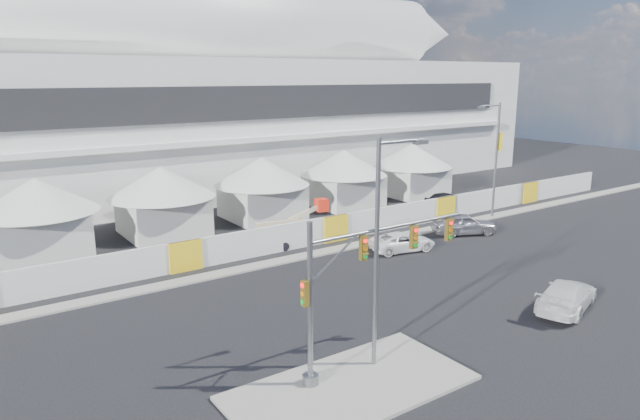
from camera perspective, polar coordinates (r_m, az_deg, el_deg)
ground at (r=29.72m, az=8.79°, el=-11.45°), size 160.00×160.00×0.00m
median_island at (r=24.17m, az=3.06°, el=-17.29°), size 10.00×5.00×0.15m
far_curb at (r=51.73m, az=15.42°, el=-0.93°), size 80.00×1.20×0.12m
stadium at (r=66.88m, az=-10.57°, el=10.61°), size 80.00×24.80×21.98m
tent_row at (r=48.37m, az=-10.52°, el=2.11°), size 53.40×8.40×5.40m
hoarding_fence at (r=43.52m, az=1.47°, el=-1.83°), size 70.00×0.25×2.00m
scaffold_tower at (r=85.50m, az=14.89°, el=8.62°), size 4.40×4.40×12.00m
sedan_silver at (r=46.74m, az=14.21°, el=-1.35°), size 3.95×5.43×1.72m
pickup_curb at (r=41.60m, az=8.25°, el=-3.15°), size 3.20×5.19×1.34m
pickup_near at (r=33.85m, az=23.45°, el=-7.82°), size 3.85×5.94×1.60m
lot_car_b at (r=56.06m, az=12.48°, el=1.03°), size 2.40×4.53×1.47m
traffic_mast at (r=23.60m, az=2.93°, el=-7.63°), size 8.71×0.66×6.81m
streetlight_median at (r=23.81m, az=6.16°, el=-2.82°), size 2.72×0.27×9.81m
streetlight_curb at (r=52.04m, az=17.08°, el=5.55°), size 2.99×0.67×10.11m
boom_lift at (r=41.81m, az=-4.70°, el=-2.64°), size 6.76×2.01×3.37m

